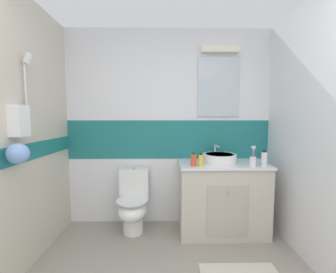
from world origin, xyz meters
The scene contains 8 objects.
wall_back_tiled centered at (0.01, 2.45, 1.26)m, with size 3.20×0.20×2.50m.
vanity_cabinet centered at (0.64, 2.13, 0.43)m, with size 1.03×0.56×0.85m.
sink_basin centered at (0.60, 2.15, 0.91)m, with size 0.40×0.44×0.19m.
toilet centered at (-0.43, 2.15, 0.35)m, with size 0.37×0.50×0.76m.
toothbrush_cup centered at (0.92, 1.94, 0.91)m, with size 0.07×0.07×0.23m.
soap_dispenser centered at (0.27, 1.96, 0.91)m, with size 0.07×0.07×0.17m.
mouthwash_bottle centered at (1.05, 1.95, 0.93)m, with size 0.06×0.06×0.18m.
deodorant_spray_can centered at (0.35, 1.95, 0.92)m, with size 0.05×0.05×0.15m.
Camera 1 is at (-0.05, -0.40, 1.39)m, focal length 23.16 mm.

